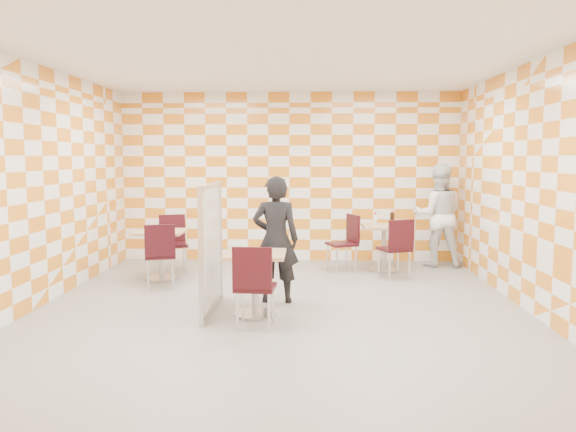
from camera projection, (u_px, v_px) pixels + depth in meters
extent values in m
plane|color=gray|center=(279.00, 313.00, 6.69)|extent=(7.00, 7.00, 0.00)
plane|color=white|center=(279.00, 56.00, 6.38)|extent=(7.00, 7.00, 0.00)
plane|color=white|center=(289.00, 177.00, 10.01)|extent=(6.00, 0.00, 6.00)
plane|color=white|center=(26.00, 187.00, 6.65)|extent=(0.00, 7.00, 7.00)
plane|color=white|center=(540.00, 188.00, 6.42)|extent=(0.00, 7.00, 7.00)
cube|color=tan|center=(255.00, 254.00, 6.53)|extent=(0.70, 0.70, 0.04)
cylinder|color=#A5A5AA|center=(255.00, 285.00, 6.57)|extent=(0.08, 0.08, 0.70)
cylinder|color=#A5A5AA|center=(255.00, 314.00, 6.61)|extent=(0.50, 0.50, 0.03)
cube|color=tan|center=(384.00, 227.00, 9.15)|extent=(0.70, 0.70, 0.04)
cylinder|color=#A5A5AA|center=(384.00, 248.00, 9.18)|extent=(0.08, 0.08, 0.70)
cylinder|color=#A5A5AA|center=(384.00, 270.00, 9.22)|extent=(0.50, 0.50, 0.03)
cube|color=tan|center=(161.00, 232.00, 8.49)|extent=(0.70, 0.70, 0.04)
cylinder|color=#A5A5AA|center=(161.00, 255.00, 8.53)|extent=(0.08, 0.08, 0.70)
cylinder|color=#A5A5AA|center=(162.00, 278.00, 8.57)|extent=(0.50, 0.50, 0.03)
cube|color=black|center=(255.00, 287.00, 6.08)|extent=(0.45, 0.45, 0.04)
cube|color=black|center=(252.00, 268.00, 5.86)|extent=(0.42, 0.07, 0.45)
cylinder|color=silver|center=(273.00, 305.00, 6.26)|extent=(0.03, 0.03, 0.43)
cylinder|color=silver|center=(243.00, 304.00, 6.29)|extent=(0.03, 0.03, 0.43)
cylinder|color=silver|center=(269.00, 313.00, 5.92)|extent=(0.03, 0.03, 0.43)
cylinder|color=silver|center=(237.00, 312.00, 5.96)|extent=(0.03, 0.03, 0.43)
cube|color=black|center=(394.00, 249.00, 8.61)|extent=(0.54, 0.54, 0.04)
cube|color=black|center=(401.00, 235.00, 8.40)|extent=(0.41, 0.19, 0.45)
cylinder|color=silver|center=(398.00, 262.00, 8.85)|extent=(0.03, 0.03, 0.43)
cylinder|color=silver|center=(379.00, 263.00, 8.74)|extent=(0.03, 0.03, 0.43)
cylinder|color=silver|center=(409.00, 266.00, 8.53)|extent=(0.03, 0.03, 0.43)
cylinder|color=silver|center=(390.00, 267.00, 8.42)|extent=(0.03, 0.03, 0.43)
cube|color=black|center=(342.00, 244.00, 9.11)|extent=(0.55, 0.55, 0.04)
cube|color=black|center=(353.00, 228.00, 9.15)|extent=(0.20, 0.40, 0.45)
cylinder|color=silver|center=(328.00, 257.00, 9.23)|extent=(0.03, 0.03, 0.43)
cylinder|color=silver|center=(337.00, 261.00, 8.92)|extent=(0.03, 0.03, 0.43)
cylinder|color=silver|center=(346.00, 256.00, 9.35)|extent=(0.03, 0.03, 0.43)
cylinder|color=silver|center=(356.00, 259.00, 9.04)|extent=(0.03, 0.03, 0.43)
cube|color=black|center=(160.00, 256.00, 8.02)|extent=(0.52, 0.52, 0.04)
cube|color=black|center=(160.00, 241.00, 7.80)|extent=(0.41, 0.15, 0.45)
cylinder|color=silver|center=(172.00, 269.00, 8.25)|extent=(0.03, 0.03, 0.43)
cylinder|color=silver|center=(148.00, 270.00, 8.17)|extent=(0.03, 0.03, 0.43)
cylinder|color=silver|center=(173.00, 274.00, 7.92)|extent=(0.03, 0.03, 0.43)
cylinder|color=silver|center=(148.00, 275.00, 7.84)|extent=(0.03, 0.03, 0.43)
cube|color=black|center=(174.00, 245.00, 9.00)|extent=(0.53, 0.53, 0.04)
cube|color=black|center=(172.00, 228.00, 9.17)|extent=(0.41, 0.18, 0.45)
cylinder|color=silver|center=(164.00, 262.00, 8.82)|extent=(0.03, 0.03, 0.43)
cylinder|color=silver|center=(186.00, 261.00, 8.92)|extent=(0.03, 0.03, 0.43)
cylinder|color=silver|center=(162.00, 258.00, 9.14)|extent=(0.03, 0.03, 0.43)
cylinder|color=silver|center=(183.00, 257.00, 9.24)|extent=(0.03, 0.03, 0.43)
cube|color=white|center=(211.00, 245.00, 6.74)|extent=(0.02, 1.30, 1.40)
cube|color=#B2B2B7|center=(210.00, 186.00, 6.66)|extent=(0.05, 1.30, 0.05)
cube|color=#B2B2B7|center=(212.00, 304.00, 6.82)|extent=(0.05, 1.30, 0.05)
cube|color=#B2B2B7|center=(201.00, 255.00, 6.09)|extent=(0.05, 0.05, 1.50)
cylinder|color=#B2B2B7|center=(202.00, 324.00, 6.17)|extent=(0.08, 0.08, 0.05)
cube|color=#B2B2B7|center=(220.00, 238.00, 7.39)|extent=(0.05, 0.05, 1.50)
cylinder|color=#B2B2B7|center=(221.00, 295.00, 7.47)|extent=(0.08, 0.08, 0.05)
imported|color=black|center=(276.00, 240.00, 7.15)|extent=(0.60, 0.39, 1.62)
imported|color=white|center=(438.00, 215.00, 9.54)|extent=(0.88, 0.70, 1.74)
cube|color=silver|center=(255.00, 253.00, 6.51)|extent=(0.38, 0.34, 0.01)
cone|color=tan|center=(255.00, 252.00, 6.51)|extent=(0.40, 0.40, 0.02)
cone|color=#F2D88C|center=(255.00, 250.00, 6.53)|extent=(0.33, 0.33, 0.01)
cylinder|color=maroon|center=(249.00, 251.00, 6.41)|extent=(0.04, 0.04, 0.01)
cylinder|color=maroon|center=(258.00, 251.00, 6.42)|extent=(0.04, 0.04, 0.01)
cylinder|color=maroon|center=(255.00, 250.00, 6.49)|extent=(0.04, 0.04, 0.01)
cylinder|color=maroon|center=(251.00, 249.00, 6.54)|extent=(0.04, 0.04, 0.01)
cylinder|color=maroon|center=(260.00, 249.00, 6.51)|extent=(0.04, 0.04, 0.01)
torus|color=black|center=(259.00, 250.00, 6.48)|extent=(0.03, 0.03, 0.01)
torus|color=black|center=(253.00, 250.00, 6.45)|extent=(0.03, 0.03, 0.01)
torus|color=black|center=(257.00, 249.00, 6.55)|extent=(0.03, 0.03, 0.01)
torus|color=black|center=(249.00, 250.00, 6.49)|extent=(0.03, 0.03, 0.01)
cylinder|color=white|center=(375.00, 219.00, 9.30)|extent=(0.06, 0.06, 0.16)
cylinder|color=red|center=(375.00, 213.00, 9.29)|extent=(0.04, 0.04, 0.04)
cylinder|color=black|center=(392.00, 219.00, 9.23)|extent=(0.07, 0.07, 0.20)
cylinder|color=red|center=(392.00, 212.00, 9.21)|extent=(0.03, 0.03, 0.03)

